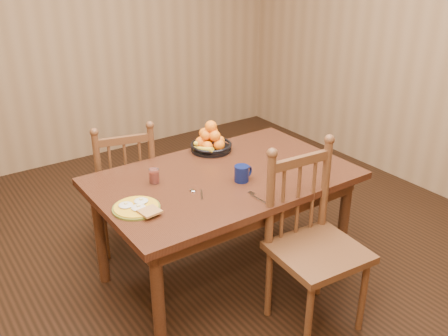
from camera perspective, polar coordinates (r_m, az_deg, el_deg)
room at (r=2.91m, az=0.00°, el=9.86°), size 4.52×5.02×2.72m
dining_table at (r=3.16m, az=0.00°, el=-2.22°), size 1.60×1.00×0.75m
chair_far at (r=3.64m, az=-11.31°, el=-2.22°), size 0.53×0.52×0.98m
chair_near at (r=2.91m, az=10.19°, el=-8.63°), size 0.52×0.50×1.07m
breakfast_plate at (r=2.78m, az=-9.91°, el=-4.46°), size 0.26×0.29×0.04m
fork at (r=2.86m, az=3.74°, el=-3.35°), size 0.04×0.18×0.00m
spoon at (r=2.92m, az=-3.26°, el=-2.71°), size 0.07×0.15×0.01m
coffee_mug at (r=3.03m, az=2.10°, el=-0.60°), size 0.13×0.09×0.10m
juice_glass at (r=3.04m, az=-7.99°, el=-0.96°), size 0.06×0.06×0.09m
fruit_bowl at (r=3.46m, az=-1.55°, el=3.04°), size 0.29×0.29×0.22m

